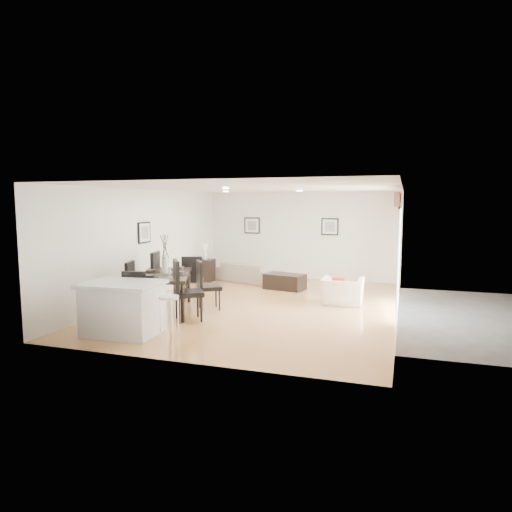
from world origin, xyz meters
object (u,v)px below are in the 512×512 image
(dining_chair_head, at_px, (132,296))
(side_table, at_px, (205,270))
(dining_chair_enear, at_px, (183,287))
(dining_chair_wnear, at_px, (125,285))
(dining_chair_efar, at_px, (205,282))
(sofa, at_px, (248,272))
(kitchen_island, at_px, (123,308))
(armchair, at_px, (343,291))
(bar_stool, at_px, (169,302))
(dining_chair_wfar, at_px, (150,275))
(dining_chair_foot, at_px, (193,276))
(coffee_table, at_px, (285,282))
(dining_table, at_px, (165,278))

(dining_chair_head, relative_size, side_table, 1.57)
(dining_chair_enear, bearing_deg, dining_chair_wnear, 51.82)
(dining_chair_efar, bearing_deg, dining_chair_wnear, 88.04)
(sofa, xyz_separation_m, kitchen_island, (-0.33, -5.89, 0.19))
(armchair, bearing_deg, bar_stool, 54.98)
(sofa, relative_size, bar_stool, 2.60)
(dining_chair_wfar, bearing_deg, dining_chair_efar, 72.59)
(dining_chair_foot, bearing_deg, armchair, 171.13)
(sofa, xyz_separation_m, armchair, (3.13, -2.19, 0.02))
(armchair, xyz_separation_m, coffee_table, (-1.76, 1.40, -0.10))
(side_table, bearing_deg, sofa, 12.38)
(sofa, relative_size, coffee_table, 1.87)
(dining_chair_wnear, distance_m, dining_chair_wfar, 1.01)
(sofa, xyz_separation_m, side_table, (-1.26, -0.28, 0.05))
(dining_chair_wfar, bearing_deg, dining_chair_foot, 120.44)
(dining_chair_efar, bearing_deg, dining_chair_enear, 144.75)
(sofa, relative_size, dining_chair_wnear, 1.74)
(dining_chair_head, bearing_deg, kitchen_island, -86.88)
(dining_table, height_order, dining_chair_efar, dining_chair_efar)
(sofa, relative_size, side_table, 2.95)
(dining_chair_wnear, relative_size, coffee_table, 1.07)
(dining_chair_efar, relative_size, side_table, 1.64)
(dining_chair_efar, bearing_deg, sofa, -30.26)
(side_table, bearing_deg, armchair, -23.51)
(dining_chair_efar, xyz_separation_m, dining_chair_foot, (-0.70, 0.81, -0.01))
(dining_table, height_order, coffee_table, dining_table)
(dining_chair_enear, distance_m, dining_chair_efar, 1.02)
(kitchen_island, bearing_deg, dining_table, 89.52)
(dining_chair_efar, bearing_deg, armchair, -96.78)
(armchair, height_order, dining_chair_enear, dining_chair_enear)
(dining_chair_wnear, relative_size, kitchen_island, 0.80)
(sofa, xyz_separation_m, dining_chair_wnear, (-1.16, -4.62, 0.35))
(coffee_table, bearing_deg, dining_chair_wfar, -119.78)
(dining_chair_head, bearing_deg, bar_stool, -36.65)
(sofa, relative_size, dining_chair_foot, 1.82)
(dining_table, xyz_separation_m, coffee_table, (1.81, 3.36, -0.54))
(sofa, distance_m, dining_chair_wfar, 3.81)
(sofa, bearing_deg, dining_chair_enear, 112.76)
(dining_chair_wfar, bearing_deg, dining_chair_head, 6.77)
(dining_chair_head, bearing_deg, side_table, 87.13)
(dining_chair_wfar, distance_m, bar_stool, 2.88)
(dining_chair_wnear, xyz_separation_m, dining_chair_efar, (1.44, 0.93, -0.02))
(dining_chair_wnear, bearing_deg, dining_chair_foot, 140.29)
(dining_chair_head, bearing_deg, dining_chair_wnear, 119.95)
(bar_stool, bearing_deg, dining_chair_enear, 105.66)
(kitchen_island, relative_size, bar_stool, 1.88)
(armchair, distance_m, dining_table, 4.09)
(dining_chair_head, relative_size, dining_chair_foot, 0.97)
(dining_chair_wfar, relative_size, dining_chair_enear, 1.00)
(dining_chair_enear, bearing_deg, armchair, -83.14)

